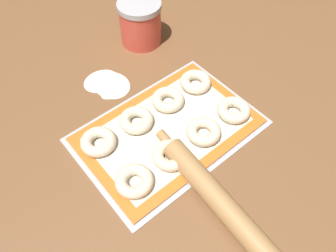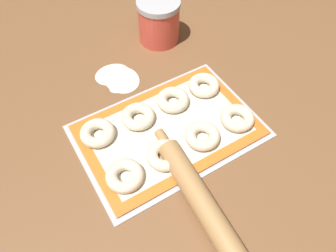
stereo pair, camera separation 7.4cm
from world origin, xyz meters
The scene contains 16 objects.
ground_plane centered at (0.00, 0.00, 0.00)m, with size 2.80×2.80×0.00m, color brown.
baking_tray centered at (0.00, 0.01, 0.00)m, with size 0.45×0.31×0.01m.
baking_mat centered at (0.00, 0.01, 0.01)m, with size 0.43×0.28×0.00m.
bagel_front_far_left centered at (-0.16, -0.05, 0.03)m, with size 0.09×0.09×0.03m.
bagel_front_mid_left centered at (-0.05, -0.05, 0.03)m, with size 0.09×0.09×0.03m.
bagel_front_mid_right centered at (0.05, -0.06, 0.03)m, with size 0.09×0.09×0.03m.
bagel_front_far_right centered at (0.16, -0.06, 0.03)m, with size 0.09×0.09×0.03m.
bagel_back_far_left centered at (-0.16, 0.08, 0.03)m, with size 0.09×0.09×0.03m.
bagel_back_mid_left centered at (-0.05, 0.08, 0.03)m, with size 0.09×0.09×0.03m.
bagel_back_mid_right centered at (0.05, 0.08, 0.03)m, with size 0.09×0.09×0.03m.
bagel_back_far_right centered at (0.15, 0.08, 0.03)m, with size 0.09×0.09×0.03m.
flour_canister centered at (0.17, 0.35, 0.07)m, with size 0.13×0.13×0.13m.
rolling_pin centered at (-0.05, -0.22, 0.03)m, with size 0.08×0.46×0.05m.
flour_patch_near centered at (-0.02, 0.24, 0.00)m, with size 0.10×0.11×0.00m.
flour_patch_far centered at (-0.03, 0.22, 0.00)m, with size 0.07×0.04×0.00m.
flour_patch_side centered at (-0.03, 0.28, 0.00)m, with size 0.10×0.09×0.00m.
Camera 1 is at (-0.32, -0.36, 0.67)m, focal length 35.00 mm.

